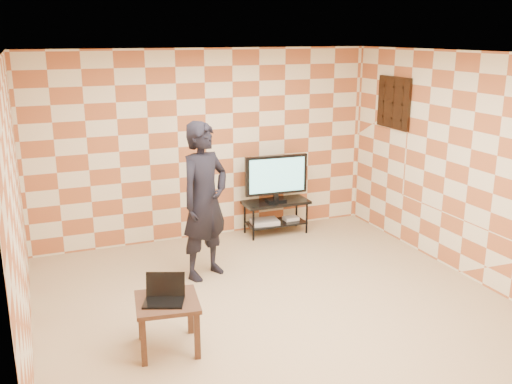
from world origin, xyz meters
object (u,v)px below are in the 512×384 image
tv (276,176)px  side_table (167,309)px  person (205,201)px  tv_stand (276,210)px

tv → side_table: tv is taller
side_table → person: size_ratio=0.34×
tv_stand → tv: (0.00, -0.00, 0.52)m
side_table → tv: bearing=48.9°
tv → side_table: 3.46m
tv_stand → person: bearing=-142.5°
tv → side_table: (-2.25, -2.59, -0.47)m
person → tv: bearing=10.3°
tv → person: size_ratio=0.49×
tv_stand → person: size_ratio=0.51×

